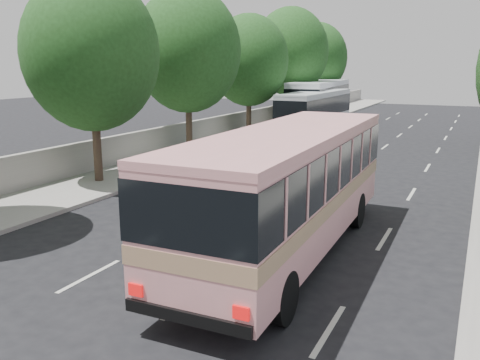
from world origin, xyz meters
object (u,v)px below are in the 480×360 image
Objects in this scene: pink_taxi at (304,174)px; white_pickup at (242,150)px; pink_bus at (289,179)px; tour_coach_rear at (320,99)px; tour_coach_front at (315,109)px.

pink_taxi is 5.87m from white_pickup.
white_pickup is (-6.51, 10.73, -1.27)m from pink_bus.
tour_coach_rear reaches higher than white_pickup.
tour_coach_rear is at bearing 89.17° from white_pickup.
pink_bus is 0.85× the size of tour_coach_rear.
white_pickup is at bearing 141.70° from pink_taxi.
tour_coach_rear is at bearing 104.49° from pink_bus.
tour_coach_rear reaches higher than tour_coach_front.
pink_bus is 1.01× the size of tour_coach_front.
pink_taxi is 23.74m from tour_coach_rear.
pink_bus is 24.79m from tour_coach_front.
white_pickup is 0.47× the size of tour_coach_rear.
tour_coach_rear is at bearing 105.70° from pink_taxi.
white_pickup is at bearing 120.28° from pink_bus.
pink_bus is at bearing -78.99° from tour_coach_rear.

